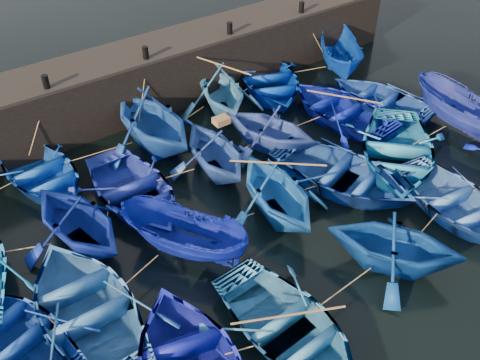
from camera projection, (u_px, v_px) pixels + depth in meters
ground at (299, 250)px, 16.67m from camera, size 120.00×120.00×0.00m
quay_wall at (140, 80)px, 22.50m from camera, size 26.00×2.50×2.50m
quay_top at (136, 52)px, 21.66m from camera, size 26.00×2.50×0.12m
bollard_1 at (46, 82)px, 19.11m from camera, size 0.24×0.24×0.50m
bollard_2 at (146, 53)px, 20.90m from camera, size 0.24×0.24×0.50m
bollard_3 at (230, 28)px, 22.69m from camera, size 0.24×0.24×0.50m
bollard_4 at (301, 7)px, 24.48m from camera, size 0.24×0.24×0.50m
boat_1 at (41, 173)px, 18.87m from camera, size 4.00×5.13×0.97m
boat_2 at (151, 119)px, 20.16m from camera, size 4.40×5.02×2.51m
boat_3 at (221, 89)px, 22.25m from camera, size 4.69×5.05×2.17m
boat_4 at (269, 80)px, 23.97m from camera, size 5.51×6.35×1.10m
boat_5 at (341, 55)px, 25.11m from camera, size 4.02×4.79×1.78m
boat_7 at (77, 219)px, 16.20m from camera, size 4.27×4.71×2.15m
boat_8 at (134, 191)px, 18.07m from camera, size 3.58×5.00×1.04m
boat_9 at (215, 150)px, 19.07m from camera, size 3.75×4.21×2.03m
boat_10 at (270, 127)px, 20.20m from camera, size 4.55×4.84×2.03m
boat_11 at (341, 108)px, 22.12m from camera, size 4.30×5.56×1.06m
boat_12 at (380, 99)px, 22.82m from camera, size 4.26×5.28×0.97m
boat_13 at (14, 336)px, 13.73m from camera, size 4.44×5.25×0.93m
boat_14 at (87, 307)px, 14.33m from camera, size 3.87×5.38×1.11m
boat_15 at (184, 237)px, 16.02m from camera, size 3.58×4.27×1.59m
boat_16 at (276, 190)px, 17.25m from camera, size 4.14×4.61×2.16m
boat_17 at (343, 174)px, 18.73m from camera, size 5.29×6.28×1.11m
boat_18 at (397, 152)px, 19.68m from camera, size 6.85×6.81×1.17m
boat_19 at (462, 112)px, 21.25m from camera, size 1.86×4.60×1.76m
boat_22 at (288, 328)px, 13.88m from camera, size 3.82×5.09×1.01m
boat_23 at (395, 243)px, 15.48m from camera, size 5.07×5.19×2.07m
boat_24 at (456, 202)px, 17.67m from camera, size 3.95×5.13×0.99m
wooden_crate at (221, 120)px, 18.48m from camera, size 0.54×0.41×0.24m
mooring_ropes at (210, 151)px, 19.24m from camera, size 18.71×11.89×2.10m
loose_oars at (282, 143)px, 18.35m from camera, size 10.85×12.48×1.23m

